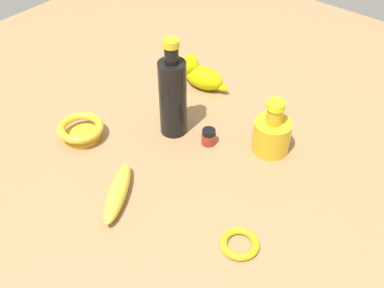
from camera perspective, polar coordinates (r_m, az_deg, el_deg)
ground at (r=1.14m, az=0.00°, el=-2.24°), size 2.00×2.00×0.00m
banana at (r=1.06m, az=-8.96°, el=-5.81°), size 0.13×0.17×0.04m
bangle at (r=0.98m, az=5.79°, el=-11.88°), size 0.08×0.08×0.01m
cat_figurine at (r=1.37m, az=1.05°, el=8.41°), size 0.15×0.08×0.10m
bottle_short at (r=1.16m, az=9.63°, el=1.30°), size 0.09×0.09×0.14m
nail_polish_jar at (r=1.18m, az=2.03°, el=0.89°), size 0.04×0.04×0.04m
bowl at (r=1.22m, az=-13.27°, el=1.70°), size 0.12×0.12×0.04m
bottle_tall at (r=1.16m, az=-2.34°, el=5.90°), size 0.07×0.07×0.26m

